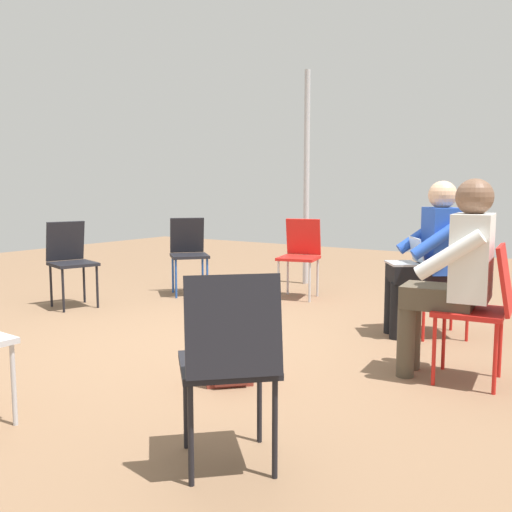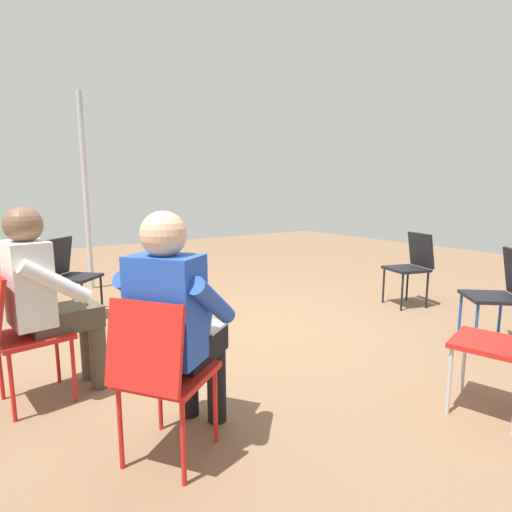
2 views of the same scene
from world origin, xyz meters
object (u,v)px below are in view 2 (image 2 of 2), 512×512
(chair_northwest, at_px, (160,369))
(person_in_white, at_px, (46,293))
(chair_southwest, at_px, (501,291))
(chair_west, at_px, (507,337))
(chair_northeast, at_px, (70,272))
(backpack_near_laptop_user, at_px, (164,312))
(chair_south, at_px, (412,264))
(person_with_laptop, at_px, (177,318))
(chair_east, at_px, (172,254))
(chair_north, at_px, (19,329))

(chair_northwest, bearing_deg, person_in_white, 161.94)
(chair_southwest, relative_size, chair_west, 1.00)
(chair_northeast, xyz_separation_m, backpack_near_laptop_user, (-0.87, -0.67, -0.34))
(chair_southwest, height_order, chair_south, same)
(chair_southwest, relative_size, person_with_laptop, 0.69)
(chair_southwest, bearing_deg, person_in_white, 110.33)
(chair_east, xyz_separation_m, chair_north, (-2.20, 1.95, 0.00))
(chair_west, height_order, person_with_laptop, person_with_laptop)
(chair_north, bearing_deg, chair_northeast, 153.95)
(chair_northeast, xyz_separation_m, chair_northwest, (-2.75, 0.12, 0.00))
(chair_northeast, distance_m, person_with_laptop, 2.66)
(chair_northeast, bearing_deg, person_with_laptop, 45.96)
(chair_west, bearing_deg, chair_northeast, 101.30)
(chair_south, height_order, chair_north, same)
(chair_south, bearing_deg, chair_west, 153.40)
(person_with_laptop, height_order, backpack_near_laptop_user, person_with_laptop)
(chair_northwest, bearing_deg, chair_northeast, 142.29)
(person_with_laptop, bearing_deg, chair_southwest, 47.85)
(chair_south, bearing_deg, chair_north, 106.41)
(chair_northeast, bearing_deg, chair_west, 71.04)
(chair_west, height_order, chair_northwest, same)
(chair_southwest, height_order, chair_northwest, same)
(chair_southwest, bearing_deg, chair_northeast, 85.14)
(person_with_laptop, height_order, person_in_white, same)
(chair_northwest, distance_m, backpack_near_laptop_user, 2.06)
(person_in_white, bearing_deg, chair_west, 42.86)
(chair_northwest, bearing_deg, chair_north, 170.25)
(person_in_white, bearing_deg, chair_north, -90.00)
(chair_northeast, distance_m, chair_northwest, 2.75)
(chair_southwest, relative_size, chair_east, 1.00)
(chair_south, distance_m, person_in_white, 3.78)
(chair_west, relative_size, backpack_near_laptop_user, 2.36)
(chair_east, distance_m, chair_northwest, 3.54)
(chair_south, xyz_separation_m, chair_west, (-1.72, 1.66, 0.00))
(person_with_laptop, bearing_deg, backpack_near_laptop_user, 124.80)
(person_in_white, height_order, backpack_near_laptop_user, person_in_white)
(chair_northwest, xyz_separation_m, person_in_white, (1.04, 0.32, 0.20))
(chair_south, bearing_deg, backpack_near_laptop_user, 88.29)
(chair_east, xyz_separation_m, chair_northwest, (-3.22, 1.46, 0.00))
(chair_west, relative_size, person_with_laptop, 0.69)
(chair_southwest, bearing_deg, chair_south, 18.19)
(chair_northeast, height_order, backpack_near_laptop_user, chair_northeast)
(chair_west, xyz_separation_m, chair_north, (1.79, 2.28, 0.00))
(chair_southwest, height_order, chair_west, same)
(chair_northeast, xyz_separation_m, chair_north, (-1.72, 0.60, 0.00))
(chair_south, distance_m, chair_west, 2.39)
(chair_north, distance_m, backpack_near_laptop_user, 1.57)
(chair_south, xyz_separation_m, person_with_laptop, (-0.85, 3.32, 0.20))
(person_in_white, bearing_deg, chair_southwest, 61.81)
(chair_northeast, bearing_deg, chair_northwest, 43.05)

